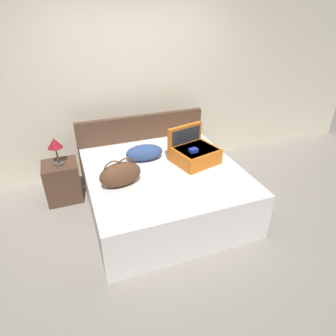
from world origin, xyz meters
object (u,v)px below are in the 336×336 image
Objects in this scene: nightstand at (63,181)px; duffel_bag at (120,174)px; bed at (164,190)px; table_lamp at (55,145)px; hard_case_large at (194,153)px; pillow_near_headboard at (144,153)px.

duffel_bag is at bearing -52.82° from nightstand.
nightstand is (-1.19, 0.67, -0.02)m from bed.
bed is 1.36m from nightstand.
table_lamp is at bearing 127.18° from duffel_bag.
hard_case_large reaches higher than bed.
hard_case_large is 1.01m from duffel_bag.
hard_case_large reaches higher than pillow_near_headboard.
duffel_bag is (-0.56, -0.16, 0.43)m from bed.
duffel_bag is 1.39× the size of table_lamp.
pillow_near_headboard is at bearing 141.59° from hard_case_large.
hard_case_large reaches higher than duffel_bag.
pillow_near_headboard reaches higher than nightstand.
duffel_bag is at bearing 178.91° from hard_case_large.
hard_case_large is 1.24× the size of duffel_bag.
bed is at bearing 175.40° from hard_case_large.
bed is at bearing -29.53° from table_lamp.
table_lamp reaches higher than pillow_near_headboard.
bed is 3.04× the size of hard_case_large.
duffel_bag reaches higher than table_lamp.
hard_case_large is at bearing 13.34° from duffel_bag.
nightstand is at bearing 127.18° from duffel_bag.
hard_case_large is at bearing 9.84° from bed.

